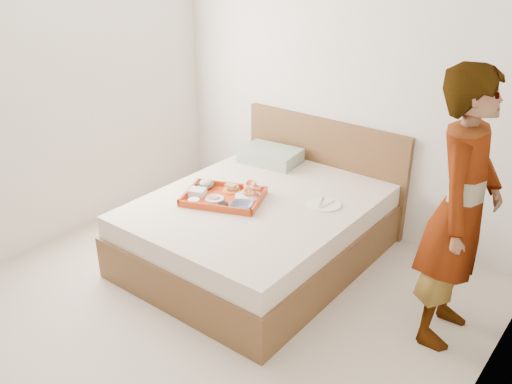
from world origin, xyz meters
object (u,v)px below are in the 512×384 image
object	(u,v)px
bed	(259,229)
person	(461,211)
dinner_plate	(324,204)
tray	(224,197)

from	to	relation	value
bed	person	xyz separation A→B (m)	(1.54, 0.03, 0.64)
dinner_plate	person	bearing A→B (deg)	-11.15
person	bed	bearing A→B (deg)	87.57
bed	dinner_plate	xyz separation A→B (m)	(0.46, 0.24, 0.27)
dinner_plate	person	xyz separation A→B (m)	(1.08, -0.21, 0.37)
tray	dinner_plate	bearing A→B (deg)	9.44
dinner_plate	bed	bearing A→B (deg)	-152.06
dinner_plate	person	distance (m)	1.16
tray	person	size ratio (longest dim) A/B	0.34
bed	tray	bearing A→B (deg)	-142.33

